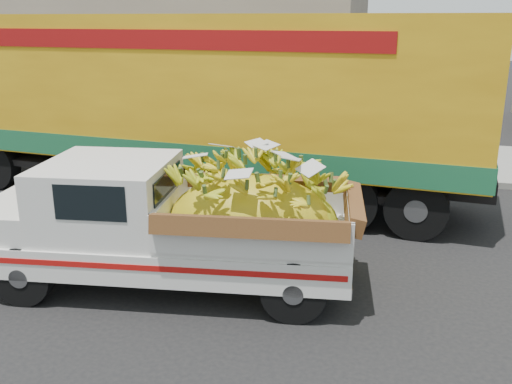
# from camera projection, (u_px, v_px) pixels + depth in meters

# --- Properties ---
(ground) EXTENTS (100.00, 100.00, 0.00)m
(ground) POSITION_uv_depth(u_px,v_px,m) (180.00, 279.00, 8.49)
(ground) COLOR black
(ground) RESTS_ON ground
(curb) EXTENTS (60.00, 0.25, 0.15)m
(curb) POSITION_uv_depth(u_px,v_px,m) (280.00, 169.00, 14.38)
(curb) COLOR gray
(curb) RESTS_ON ground
(sidewalk) EXTENTS (60.00, 4.00, 0.14)m
(sidewalk) POSITION_uv_depth(u_px,v_px,m) (297.00, 151.00, 16.32)
(sidewalk) COLOR gray
(sidewalk) RESTS_ON ground
(building_left) EXTENTS (18.00, 6.00, 5.00)m
(building_left) POSITION_uv_depth(u_px,v_px,m) (134.00, 49.00, 23.10)
(building_left) COLOR gray
(building_left) RESTS_ON ground
(pickup_truck) EXTENTS (5.41, 2.63, 1.82)m
(pickup_truck) POSITION_uv_depth(u_px,v_px,m) (194.00, 223.00, 7.99)
(pickup_truck) COLOR black
(pickup_truck) RESTS_ON ground
(semi_trailer) EXTENTS (12.04, 3.35, 3.80)m
(semi_trailer) POSITION_uv_depth(u_px,v_px,m) (195.00, 98.00, 11.85)
(semi_trailer) COLOR black
(semi_trailer) RESTS_ON ground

